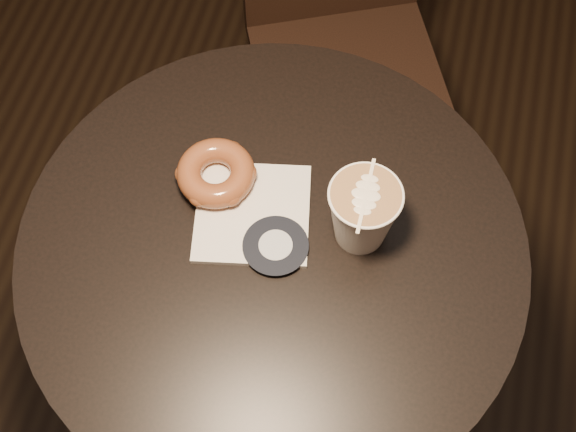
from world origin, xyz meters
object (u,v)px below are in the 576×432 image
at_px(chair, 342,9).
at_px(latte_cup, 363,214).
at_px(cafe_table, 274,299).
at_px(doughnut, 216,173).
at_px(pastry_bag, 252,213).

xyz_separation_m(chair, latte_cup, (0.14, -0.60, 0.29)).
xyz_separation_m(cafe_table, chair, (-0.02, 0.64, -0.03)).
distance_m(chair, latte_cup, 0.67).
bearing_deg(latte_cup, chair, 102.83).
distance_m(chair, doughnut, 0.63).
relative_size(pastry_bag, doughnut, 1.42).
bearing_deg(cafe_table, doughnut, 142.39).
relative_size(doughnut, latte_cup, 1.02).
height_order(chair, doughnut, chair).
distance_m(cafe_table, chair, 0.64).
height_order(pastry_bag, latte_cup, latte_cup).
distance_m(doughnut, latte_cup, 0.22).
bearing_deg(chair, pastry_bag, -115.84).
bearing_deg(pastry_bag, chair, 77.94).
relative_size(chair, pastry_bag, 5.93).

